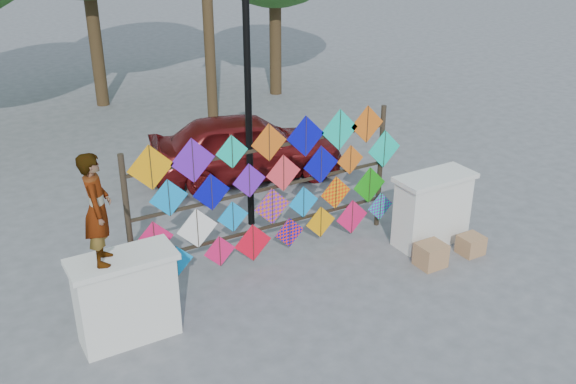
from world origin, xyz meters
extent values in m
plane|color=gray|center=(0.00, 0.00, 0.00)|extent=(80.00, 80.00, 0.00)
cube|color=silver|center=(-2.70, -0.20, 0.60)|extent=(1.30, 0.55, 1.20)
cube|color=silver|center=(-2.70, -0.20, 1.24)|extent=(1.40, 0.65, 0.08)
cube|color=silver|center=(2.70, -0.20, 0.60)|extent=(1.30, 0.55, 1.20)
cube|color=silver|center=(2.70, -0.20, 1.24)|extent=(1.40, 0.65, 0.08)
cylinder|color=black|center=(-2.30, 0.80, 1.15)|extent=(0.09, 0.09, 2.30)
cylinder|color=black|center=(2.30, 0.80, 1.15)|extent=(0.09, 0.09, 2.30)
cube|color=black|center=(0.00, 0.80, 0.55)|extent=(4.60, 0.04, 0.04)
cube|color=black|center=(0.00, 0.80, 1.25)|extent=(4.60, 0.04, 0.04)
cube|color=black|center=(0.00, 0.80, 1.95)|extent=(4.60, 0.04, 0.04)
cube|color=orange|center=(-1.91, 0.74, 2.04)|extent=(0.70, 0.01, 0.70)
cube|color=black|center=(-1.91, 0.73, 2.04)|extent=(0.01, 0.01, 0.69)
cube|color=#681AC3|center=(-1.26, 0.74, 2.02)|extent=(0.71, 0.01, 0.71)
cube|color=black|center=(-1.26, 0.73, 2.02)|extent=(0.01, 0.01, 0.69)
cube|color=#0CC9A8|center=(-0.62, 0.74, 2.03)|extent=(0.54, 0.01, 0.54)
cube|color=black|center=(-0.62, 0.73, 2.03)|extent=(0.01, 0.01, 0.53)
cube|color=#DC5E14|center=(0.02, 0.74, 2.06)|extent=(0.62, 0.01, 0.62)
cube|color=black|center=(0.02, 0.73, 2.06)|extent=(0.01, 0.01, 0.61)
cube|color=#0708B3|center=(0.69, 0.74, 2.05)|extent=(0.70, 0.01, 0.70)
cube|color=black|center=(0.69, 0.73, 2.05)|extent=(0.01, 0.01, 0.69)
cube|color=#0CC9A8|center=(1.35, 0.74, 2.04)|extent=(0.72, 0.01, 0.72)
cube|color=black|center=(1.35, 0.73, 2.04)|extent=(0.01, 0.01, 0.71)
cube|color=#DC5E14|center=(1.91, 0.74, 2.04)|extent=(0.67, 0.01, 0.67)
cube|color=black|center=(1.91, 0.73, 2.04)|extent=(0.01, 0.01, 0.66)
cube|color=#0A93E9|center=(-1.69, 0.70, 1.53)|extent=(0.60, 0.01, 0.60)
cube|color=black|center=(-1.69, 0.69, 1.53)|extent=(0.01, 0.01, 0.59)
cube|color=#0708B3|center=(-1.01, 0.70, 1.46)|extent=(0.61, 0.01, 0.61)
cube|color=black|center=(-1.01, 0.69, 1.46)|extent=(0.01, 0.01, 0.60)
cube|color=#681AC3|center=(-0.37, 0.70, 1.51)|extent=(0.57, 0.01, 0.57)
cube|color=black|center=(-0.37, 0.69, 1.51)|extent=(0.01, 0.01, 0.56)
cube|color=#F93641|center=(0.25, 0.70, 1.51)|extent=(0.63, 0.01, 0.63)
cube|color=black|center=(0.25, 0.69, 1.51)|extent=(0.01, 0.01, 0.62)
cube|color=#0708B3|center=(0.97, 0.70, 1.51)|extent=(0.67, 0.01, 0.67)
cube|color=black|center=(0.97, 0.69, 1.51)|extent=(0.01, 0.01, 0.66)
cube|color=#DC5E14|center=(1.56, 0.70, 1.48)|extent=(0.54, 0.01, 0.54)
cube|color=black|center=(1.56, 0.69, 1.48)|extent=(0.01, 0.01, 0.53)
cube|color=#0CC9A8|center=(2.28, 0.70, 1.54)|extent=(0.69, 0.01, 0.69)
cube|color=black|center=(2.28, 0.69, 1.54)|extent=(0.01, 0.01, 0.68)
cube|color=#EB1658|center=(-1.98, 0.66, 0.93)|extent=(0.60, 0.01, 0.60)
cube|color=black|center=(-1.98, 0.65, 0.93)|extent=(0.01, 0.01, 0.59)
cube|color=white|center=(-1.29, 0.66, 0.93)|extent=(0.67, 0.01, 0.67)
cube|color=black|center=(-1.29, 0.65, 0.93)|extent=(0.01, 0.01, 0.66)
cube|color=#0A93E9|center=(-0.69, 0.66, 0.98)|extent=(0.53, 0.01, 0.53)
cube|color=black|center=(-0.69, 0.65, 0.98)|extent=(0.01, 0.01, 0.52)
cube|color=#DC5E14|center=(0.01, 0.66, 0.99)|extent=(0.65, 0.01, 0.65)
cube|color=black|center=(0.01, 0.65, 0.99)|extent=(0.01, 0.01, 0.64)
cube|color=#0A93E9|center=(0.61, 0.66, 0.92)|extent=(0.57, 0.01, 0.57)
cube|color=black|center=(0.61, 0.65, 0.92)|extent=(0.01, 0.01, 0.56)
cube|color=#FF3008|center=(1.26, 0.66, 0.95)|extent=(0.60, 0.01, 0.60)
cube|color=black|center=(1.26, 0.65, 0.95)|extent=(0.01, 0.01, 0.59)
cube|color=#199612|center=(1.97, 0.66, 0.93)|extent=(0.68, 0.01, 0.68)
cube|color=black|center=(1.97, 0.65, 0.93)|extent=(0.01, 0.01, 0.67)
cube|color=#0A93E9|center=(-1.68, 0.62, 0.49)|extent=(0.54, 0.01, 0.54)
cube|color=black|center=(-1.68, 0.61, 0.49)|extent=(0.01, 0.01, 0.53)
cube|color=#EB1658|center=(-0.96, 0.62, 0.45)|extent=(0.54, 0.01, 0.54)
cube|color=black|center=(-0.96, 0.61, 0.45)|extent=(0.01, 0.01, 0.53)
cube|color=red|center=(-0.37, 0.62, 0.44)|extent=(0.67, 0.01, 0.67)
cube|color=black|center=(-0.37, 0.61, 0.44)|extent=(0.01, 0.01, 0.66)
cube|color=#FF3008|center=(0.32, 0.62, 0.45)|extent=(0.55, 0.01, 0.55)
cube|color=black|center=(0.32, 0.61, 0.45)|extent=(0.01, 0.01, 0.54)
cube|color=orange|center=(0.94, 0.62, 0.48)|extent=(0.58, 0.01, 0.58)
cube|color=black|center=(0.94, 0.61, 0.48)|extent=(0.01, 0.01, 0.57)
cube|color=#EB1658|center=(1.60, 0.62, 0.41)|extent=(0.66, 0.01, 0.66)
cube|color=black|center=(1.60, 0.61, 0.41)|extent=(0.01, 0.01, 0.65)
cube|color=#681AC3|center=(2.21, 0.62, 0.47)|extent=(0.55, 0.01, 0.55)
cube|color=black|center=(2.21, 0.61, 0.47)|extent=(0.01, 0.01, 0.54)
cylinder|color=#43321C|center=(0.00, 11.00, 2.06)|extent=(0.36, 0.36, 4.12)
cylinder|color=#43321C|center=(5.00, 9.50, 1.79)|extent=(0.36, 0.36, 3.58)
cylinder|color=#43321C|center=(2.20, 8.00, 2.75)|extent=(0.28, 0.28, 5.50)
imported|color=#99999E|center=(-2.92, -0.20, 2.03)|extent=(0.51, 0.63, 1.49)
imported|color=maroon|center=(1.25, 4.07, 0.70)|extent=(4.42, 2.63, 1.41)
cylinder|color=black|center=(0.30, 2.00, 2.10)|extent=(0.12, 0.12, 4.20)
cube|color=#A77D50|center=(2.17, -0.82, 0.20)|extent=(0.45, 0.40, 0.40)
cube|color=#A77D50|center=(3.04, -0.86, 0.16)|extent=(0.39, 0.36, 0.33)
camera|label=1|loc=(-4.45, -7.55, 5.52)|focal=40.00mm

